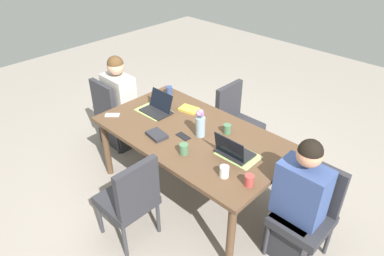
# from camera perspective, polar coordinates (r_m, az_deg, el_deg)

# --- Properties ---
(ground_plane) EXTENTS (10.00, 10.00, 0.00)m
(ground_plane) POSITION_cam_1_polar(r_m,az_deg,el_deg) (3.87, 0.00, -9.99)
(ground_plane) COLOR gray
(dining_table) EXTENTS (1.92, 1.07, 0.75)m
(dining_table) POSITION_cam_1_polar(r_m,az_deg,el_deg) (3.45, 0.00, -1.73)
(dining_table) COLOR brown
(dining_table) RESTS_ON ground_plane
(chair_head_left_left_near) EXTENTS (0.44, 0.44, 0.90)m
(chair_head_left_left_near) POSITION_cam_1_polar(r_m,az_deg,el_deg) (3.12, 18.51, -12.43)
(chair_head_left_left_near) COLOR #2D2D33
(chair_head_left_left_near) RESTS_ON ground_plane
(person_head_left_left_near) EXTENTS (0.40, 0.36, 1.19)m
(person_head_left_left_near) POSITION_cam_1_polar(r_m,az_deg,el_deg) (3.06, 16.94, -12.34)
(person_head_left_left_near) COLOR #2D2D33
(person_head_left_left_near) RESTS_ON ground_plane
(chair_head_right_left_mid) EXTENTS (0.44, 0.44, 0.90)m
(chair_head_right_left_mid) POSITION_cam_1_polar(r_m,az_deg,el_deg) (4.39, -12.80, 2.88)
(chair_head_right_left_mid) COLOR #2D2D33
(chair_head_right_left_mid) RESTS_ON ground_plane
(person_head_right_left_mid) EXTENTS (0.40, 0.36, 1.19)m
(person_head_right_left_mid) POSITION_cam_1_polar(r_m,az_deg,el_deg) (4.37, -11.60, 3.28)
(person_head_right_left_mid) COLOR #2D2D33
(person_head_right_left_mid) RESTS_ON ground_plane
(chair_near_left_far) EXTENTS (0.44, 0.44, 0.90)m
(chair_near_left_far) POSITION_cam_1_polar(r_m,az_deg,el_deg) (4.14, 7.13, 1.56)
(chair_near_left_far) COLOR #2D2D33
(chair_near_left_far) RESTS_ON ground_plane
(chair_far_right_near) EXTENTS (0.44, 0.44, 0.90)m
(chair_far_right_near) POSITION_cam_1_polar(r_m,az_deg,el_deg) (3.11, -9.99, -11.05)
(chair_far_right_near) COLOR #2D2D33
(chair_far_right_near) RESTS_ON ground_plane
(flower_vase) EXTENTS (0.10, 0.10, 0.30)m
(flower_vase) POSITION_cam_1_polar(r_m,az_deg,el_deg) (3.29, 1.38, 0.88)
(flower_vase) COLOR #8EA8B7
(flower_vase) RESTS_ON dining_table
(placemat_head_left_left_near) EXTENTS (0.37, 0.27, 0.00)m
(placemat_head_left_left_near) POSITION_cam_1_polar(r_m,az_deg,el_deg) (3.13, 7.59, -4.44)
(placemat_head_left_left_near) COLOR #9EBC66
(placemat_head_left_left_near) RESTS_ON dining_table
(placemat_head_right_left_mid) EXTENTS (0.37, 0.27, 0.00)m
(placemat_head_right_left_mid) POSITION_cam_1_polar(r_m,az_deg,el_deg) (3.79, -6.29, 2.80)
(placemat_head_right_left_mid) COLOR #9EBC66
(placemat_head_right_left_mid) RESTS_ON dining_table
(laptop_head_right_left_mid) EXTENTS (0.32, 0.22, 0.21)m
(laptop_head_right_left_mid) POSITION_cam_1_polar(r_m,az_deg,el_deg) (3.75, -5.67, 3.28)
(laptop_head_right_left_mid) COLOR black
(laptop_head_right_left_mid) RESTS_ON dining_table
(laptop_head_left_left_near) EXTENTS (0.32, 0.22, 0.21)m
(laptop_head_left_left_near) POSITION_cam_1_polar(r_m,az_deg,el_deg) (3.10, 6.77, -3.77)
(laptop_head_left_left_near) COLOR black
(laptop_head_left_left_near) RESTS_ON dining_table
(coffee_mug_near_left) EXTENTS (0.08, 0.08, 0.10)m
(coffee_mug_near_left) POSITION_cam_1_polar(r_m,az_deg,el_deg) (2.86, 5.31, -7.12)
(coffee_mug_near_left) COLOR white
(coffee_mug_near_left) RESTS_ON dining_table
(coffee_mug_near_right) EXTENTS (0.08, 0.08, 0.10)m
(coffee_mug_near_right) POSITION_cam_1_polar(r_m,az_deg,el_deg) (2.81, 9.36, -8.47)
(coffee_mug_near_right) COLOR #AD3D38
(coffee_mug_near_right) RESTS_ON dining_table
(coffee_mug_centre_left) EXTENTS (0.08, 0.08, 0.09)m
(coffee_mug_centre_left) POSITION_cam_1_polar(r_m,az_deg,el_deg) (3.39, 5.78, -0.15)
(coffee_mug_centre_left) COLOR #47704C
(coffee_mug_centre_left) RESTS_ON dining_table
(coffee_mug_centre_right) EXTENTS (0.08, 0.08, 0.10)m
(coffee_mug_centre_right) POSITION_cam_1_polar(r_m,az_deg,el_deg) (3.10, -1.36, -3.45)
(coffee_mug_centre_right) COLOR #47704C
(coffee_mug_centre_right) RESTS_ON dining_table
(coffee_mug_far_left) EXTENTS (0.08, 0.08, 0.10)m
(coffee_mug_far_left) POSITION_cam_1_polar(r_m,az_deg,el_deg) (4.11, -3.77, 6.19)
(coffee_mug_far_left) COLOR #33477A
(coffee_mug_far_left) RESTS_ON dining_table
(book_red_cover) EXTENTS (0.22, 0.18, 0.03)m
(book_red_cover) POSITION_cam_1_polar(r_m,az_deg,el_deg) (3.77, -0.52, 3.09)
(book_red_cover) COLOR gold
(book_red_cover) RESTS_ON dining_table
(book_blue_cover) EXTENTS (0.22, 0.17, 0.04)m
(book_blue_cover) POSITION_cam_1_polar(r_m,az_deg,el_deg) (3.36, -5.79, -1.14)
(book_blue_cover) COLOR #28282D
(book_blue_cover) RESTS_ON dining_table
(phone_black) EXTENTS (0.16, 0.08, 0.01)m
(phone_black) POSITION_cam_1_polar(r_m,az_deg,el_deg) (3.34, -1.45, -1.37)
(phone_black) COLOR black
(phone_black) RESTS_ON dining_table
(phone_silver) EXTENTS (0.16, 0.16, 0.01)m
(phone_silver) POSITION_cam_1_polar(r_m,az_deg,el_deg) (3.78, -12.93, 2.10)
(phone_silver) COLOR silver
(phone_silver) RESTS_ON dining_table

